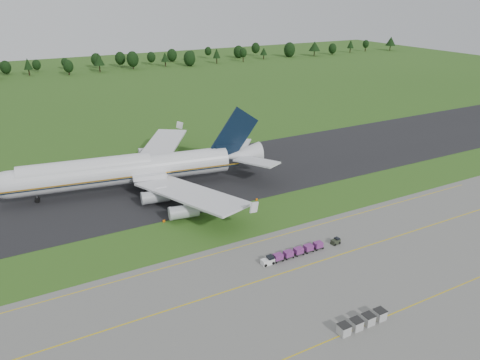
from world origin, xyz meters
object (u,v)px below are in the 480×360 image
aircraft (130,169)px  uld_row (362,322)px  baggage_train (292,253)px  edge_markers (213,210)px  utility_cart (336,242)px

aircraft → uld_row: bearing=-77.2°
baggage_train → uld_row: uld_row is taller
uld_row → edge_markers: uld_row is taller
uld_row → baggage_train: bearing=84.4°
aircraft → baggage_train: bearing=-69.3°
aircraft → edge_markers: aircraft is taller
aircraft → edge_markers: (12.93, -21.45, -5.28)m
aircraft → baggage_train: size_ratio=4.99×
aircraft → utility_cart: bearing=-59.2°
aircraft → edge_markers: size_ratio=2.85×
utility_cart → uld_row: bearing=-120.2°
utility_cart → edge_markers: bearing=120.7°
utility_cart → edge_markers: utility_cart is taller
uld_row → edge_markers: size_ratio=0.37×
utility_cart → aircraft: bearing=120.8°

